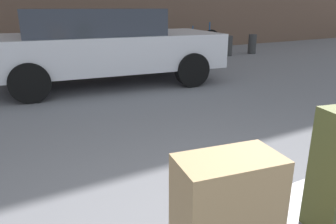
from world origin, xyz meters
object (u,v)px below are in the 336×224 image
object	(u,v)px
bollard_kerb_mid	(201,48)
bollard_corner	(252,44)
parked_car	(103,45)
suitcase_tan_front_left	(226,219)
bollard_kerb_far	(228,46)
bicycle_leaning	(198,41)
bollard_kerb_near	(152,51)

from	to	relation	value
bollard_kerb_mid	bollard_corner	world-z (taller)	same
parked_car	bollard_corner	bearing A→B (deg)	17.82
suitcase_tan_front_left	bollard_kerb_mid	xyz separation A→B (m)	(4.73, 6.95, -0.32)
bollard_kerb_far	bollard_corner	xyz separation A→B (m)	(0.99, 0.00, 0.00)
bollard_kerb_far	bollard_corner	size ratio (longest dim) A/B	1.00
bicycle_leaning	bollard_kerb_near	size ratio (longest dim) A/B	2.90
bollard_kerb_mid	bollard_kerb_far	distance (m)	1.03
bollard_kerb_far	bollard_kerb_mid	bearing A→B (deg)	180.00
parked_car	bollard_kerb_far	xyz separation A→B (m)	(4.55, 1.78, -0.46)
bollard_kerb_near	suitcase_tan_front_left	bearing A→B (deg)	-114.31
bicycle_leaning	bollard_corner	size ratio (longest dim) A/B	2.90
bicycle_leaning	bollard_kerb_near	bearing A→B (deg)	-153.32
parked_car	bicycle_leaning	distance (m)	5.13
bollard_kerb_mid	bollard_corner	size ratio (longest dim) A/B	1.00
bollard_corner	bollard_kerb_near	bearing A→B (deg)	180.00
bollard_kerb_far	bollard_corner	world-z (taller)	same
bollard_kerb_near	bollard_corner	distance (m)	3.60
suitcase_tan_front_left	bollard_kerb_far	bearing A→B (deg)	59.58
parked_car	bicycle_leaning	world-z (taller)	parked_car
parked_car	bollard_kerb_far	bearing A→B (deg)	21.37
parked_car	bollard_kerb_far	world-z (taller)	parked_car
bollard_kerb_far	bicycle_leaning	bearing A→B (deg)	106.98
parked_car	bollard_kerb_near	size ratio (longest dim) A/B	7.40
suitcase_tan_front_left	bicycle_leaning	xyz separation A→B (m)	(5.41, 8.09, -0.25)
bicycle_leaning	bollard_corner	xyz separation A→B (m)	(1.34, -1.14, -0.07)
parked_car	bollard_corner	size ratio (longest dim) A/B	7.40
bollard_corner	suitcase_tan_front_left	bearing A→B (deg)	-134.12
bollard_kerb_mid	bollard_corner	xyz separation A→B (m)	(2.02, 0.00, 0.00)
bollard_kerb_near	bicycle_leaning	bearing A→B (deg)	26.68
parked_car	bollard_kerb_near	xyz separation A→B (m)	(1.93, 1.78, -0.46)
suitcase_tan_front_left	bollard_corner	distance (m)	9.69
bollard_kerb_mid	bollard_corner	distance (m)	2.02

